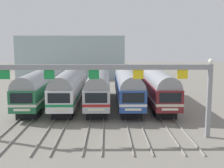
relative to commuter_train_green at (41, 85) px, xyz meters
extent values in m
plane|color=gray|center=(7.62, 0.01, -2.69)|extent=(160.00, 160.00, 0.00)
cube|color=gray|center=(-0.72, 17.01, -2.61)|extent=(0.07, 70.00, 0.15)
cube|color=gray|center=(0.72, 17.01, -2.61)|extent=(0.07, 70.00, 0.15)
cube|color=gray|center=(3.09, 17.01, -2.61)|extent=(0.07, 70.00, 0.15)
cube|color=gray|center=(4.53, 17.01, -2.61)|extent=(0.07, 70.00, 0.15)
cube|color=gray|center=(6.90, 17.01, -2.61)|extent=(0.07, 70.00, 0.15)
cube|color=gray|center=(8.34, 17.01, -2.61)|extent=(0.07, 70.00, 0.15)
cube|color=gray|center=(10.71, 17.01, -2.61)|extent=(0.07, 70.00, 0.15)
cube|color=gray|center=(12.14, 17.01, -2.61)|extent=(0.07, 70.00, 0.15)
cube|color=gray|center=(14.52, 17.01, -2.61)|extent=(0.07, 70.00, 0.15)
cube|color=gray|center=(15.95, 17.01, -2.61)|extent=(0.07, 70.00, 0.15)
cube|color=#236B42|center=(0.00, 0.01, -0.46)|extent=(2.85, 18.00, 2.35)
cube|color=silver|center=(0.00, 0.01, -0.81)|extent=(2.88, 18.02, 0.28)
cylinder|color=gray|center=(0.00, 0.01, 0.71)|extent=(2.74, 17.64, 2.74)
cube|color=black|center=(0.00, -9.01, 0.01)|extent=(2.28, 0.06, 1.03)
cube|color=silver|center=(0.00, -9.01, -1.21)|extent=(1.71, 0.05, 0.24)
cube|color=black|center=(0.00, -6.29, -2.16)|extent=(2.28, 2.60, 1.05)
cube|color=black|center=(0.00, 6.31, -2.16)|extent=(2.28, 2.60, 1.05)
cube|color=white|center=(3.81, 0.01, -0.46)|extent=(2.85, 18.00, 2.35)
cube|color=#198C4C|center=(3.81, 0.01, -0.81)|extent=(2.88, 18.02, 0.28)
cylinder|color=gray|center=(3.81, 0.01, 0.71)|extent=(2.74, 17.64, 2.74)
cube|color=black|center=(3.81, -9.01, 0.01)|extent=(2.28, 0.06, 1.03)
cube|color=silver|center=(3.81, -9.01, -1.21)|extent=(1.71, 0.05, 0.24)
cube|color=black|center=(3.81, -6.29, -2.16)|extent=(2.28, 2.60, 1.05)
cube|color=black|center=(3.81, 6.31, -2.16)|extent=(2.28, 2.60, 1.05)
cube|color=#4C4C51|center=(3.81, 5.05, 2.26)|extent=(1.10, 1.10, 0.20)
cube|color=#B2B5BA|center=(7.62, 0.01, -0.46)|extent=(2.85, 18.00, 2.35)
cube|color=#B21E1E|center=(7.62, 0.01, -0.81)|extent=(2.88, 18.02, 0.28)
cylinder|color=gray|center=(7.62, 0.01, 0.71)|extent=(2.74, 17.64, 2.74)
cube|color=black|center=(7.62, -9.01, 0.01)|extent=(2.28, 0.06, 1.03)
cube|color=silver|center=(7.62, -9.01, -1.21)|extent=(1.71, 0.05, 0.24)
cube|color=black|center=(7.62, -6.29, -2.16)|extent=(2.28, 2.60, 1.05)
cube|color=black|center=(7.62, 6.31, -2.16)|extent=(2.28, 2.60, 1.05)
cube|color=#4C4C51|center=(7.62, 5.05, 2.26)|extent=(1.10, 1.10, 0.20)
cube|color=#284C9E|center=(11.43, 0.01, -0.46)|extent=(2.85, 18.00, 2.35)
cube|color=white|center=(11.43, 0.01, -0.81)|extent=(2.88, 18.02, 0.28)
cylinder|color=gray|center=(11.43, 0.01, 0.71)|extent=(2.74, 17.64, 2.74)
cube|color=black|center=(11.43, -9.01, 0.01)|extent=(2.28, 0.06, 1.03)
cube|color=silver|center=(11.43, -9.01, -1.21)|extent=(1.71, 0.05, 0.24)
cube|color=black|center=(11.43, -6.29, -2.16)|extent=(2.28, 2.60, 1.05)
cube|color=black|center=(11.43, 6.31, -2.16)|extent=(2.28, 2.60, 1.05)
cube|color=#4C4C51|center=(11.43, 5.05, 2.26)|extent=(1.10, 1.10, 0.20)
cube|color=maroon|center=(15.24, 0.01, -0.46)|extent=(2.85, 18.00, 2.35)
cube|color=beige|center=(15.24, 0.01, -0.81)|extent=(2.88, 18.02, 0.28)
cylinder|color=gray|center=(15.24, 0.01, 0.71)|extent=(2.74, 17.64, 2.74)
cube|color=black|center=(15.24, -9.01, 0.01)|extent=(2.28, 0.06, 1.03)
cube|color=silver|center=(15.24, -9.01, -1.21)|extent=(1.71, 0.05, 0.24)
cube|color=black|center=(15.24, -6.29, -2.16)|extent=(2.28, 2.60, 1.05)
cube|color=black|center=(15.24, 6.31, -2.16)|extent=(2.28, 2.60, 1.05)
cube|color=gray|center=(17.64, -13.49, 0.56)|extent=(0.36, 0.36, 6.50)
cube|color=gray|center=(7.62, -13.49, 3.56)|extent=(20.04, 0.32, 0.44)
cube|color=#198C3F|center=(0.00, -13.49, 2.94)|extent=(0.90, 0.08, 0.80)
cube|color=#198C3F|center=(3.81, -13.49, 2.94)|extent=(0.90, 0.08, 0.80)
cube|color=#198C3F|center=(7.62, -13.49, 2.94)|extent=(0.90, 0.08, 0.80)
cube|color=yellow|center=(11.43, -13.49, 2.94)|extent=(0.90, 0.08, 0.80)
cube|color=yellow|center=(15.24, -13.49, 2.94)|extent=(0.90, 0.08, 0.80)
sphere|color=white|center=(17.64, -13.49, 4.06)|extent=(0.44, 0.44, 0.44)
cube|color=#9EB2B7|center=(0.36, 32.21, 2.15)|extent=(24.56, 10.00, 9.67)
camera|label=1|loc=(8.78, -38.52, 5.76)|focal=47.17mm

